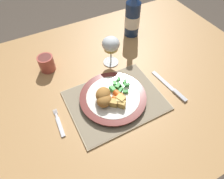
% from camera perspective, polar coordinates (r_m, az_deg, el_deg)
% --- Properties ---
extents(ground_plane, '(6.00, 6.00, 0.00)m').
position_cam_1_polar(ground_plane, '(1.49, -2.89, -18.05)').
color(ground_plane, '#4C4238').
extents(dining_table, '(1.60, 1.01, 0.74)m').
position_cam_1_polar(dining_table, '(0.91, -4.55, -2.61)').
color(dining_table, '#AD7F4C').
rests_on(dining_table, ground).
extents(placemat, '(0.37, 0.29, 0.01)m').
position_cam_1_polar(placemat, '(0.80, 1.00, -3.12)').
color(placemat, tan).
rests_on(placemat, dining_table).
extents(dinner_plate, '(0.27, 0.27, 0.02)m').
position_cam_1_polar(dinner_plate, '(0.79, 0.29, -2.29)').
color(dinner_plate, silver).
rests_on(dinner_plate, placemat).
extents(breaded_croquettes, '(0.09, 0.11, 0.05)m').
position_cam_1_polar(breaded_croquettes, '(0.76, -2.34, -2.29)').
color(breaded_croquettes, '#A87033').
rests_on(breaded_croquettes, dinner_plate).
extents(green_beans_pile, '(0.09, 0.09, 0.02)m').
position_cam_1_polar(green_beans_pile, '(0.81, 1.88, 0.70)').
color(green_beans_pile, '#4CA84C').
rests_on(green_beans_pile, dinner_plate).
extents(glazed_carrots, '(0.05, 0.07, 0.02)m').
position_cam_1_polar(glazed_carrots, '(0.77, 1.88, -2.28)').
color(glazed_carrots, orange).
rests_on(glazed_carrots, dinner_plate).
extents(fork, '(0.02, 0.13, 0.01)m').
position_cam_1_polar(fork, '(0.77, -14.74, -9.66)').
color(fork, silver).
rests_on(fork, dining_table).
extents(table_knife, '(0.04, 0.20, 0.01)m').
position_cam_1_polar(table_knife, '(0.88, 16.67, 0.32)').
color(table_knife, silver).
rests_on(table_knife, dining_table).
extents(wine_glass, '(0.08, 0.08, 0.14)m').
position_cam_1_polar(wine_glass, '(0.89, -0.34, 12.52)').
color(wine_glass, silver).
rests_on(wine_glass, dining_table).
extents(bottle, '(0.08, 0.08, 0.29)m').
position_cam_1_polar(bottle, '(1.08, 5.88, 20.08)').
color(bottle, navy).
rests_on(bottle, dining_table).
extents(roast_potatoes, '(0.07, 0.06, 0.03)m').
position_cam_1_polar(roast_potatoes, '(0.75, 2.08, -3.54)').
color(roast_potatoes, '#E5BC66').
rests_on(roast_potatoes, dinner_plate).
extents(drinking_cup, '(0.07, 0.07, 0.07)m').
position_cam_1_polar(drinking_cup, '(0.94, -18.23, 7.22)').
color(drinking_cup, '#B24C42').
rests_on(drinking_cup, dining_table).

